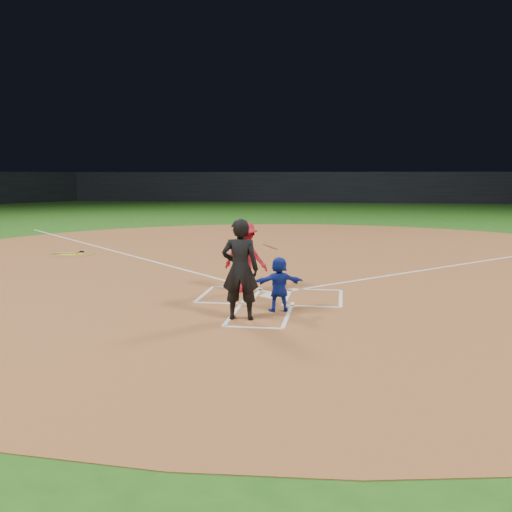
# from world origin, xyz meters

# --- Properties ---
(ground) EXTENTS (120.00, 120.00, 0.00)m
(ground) POSITION_xyz_m (0.00, 0.00, 0.00)
(ground) COLOR #1D5214
(ground) RESTS_ON ground
(home_plate_dirt) EXTENTS (28.00, 28.00, 0.01)m
(home_plate_dirt) POSITION_xyz_m (0.00, 6.00, 0.01)
(home_plate_dirt) COLOR brown
(home_plate_dirt) RESTS_ON ground
(stadium_wall_far) EXTENTS (80.00, 1.20, 3.20)m
(stadium_wall_far) POSITION_xyz_m (0.00, 48.00, 1.60)
(stadium_wall_far) COLOR black
(stadium_wall_far) RESTS_ON ground
(home_plate) EXTENTS (0.60, 0.60, 0.02)m
(home_plate) POSITION_xyz_m (0.00, 0.00, 0.02)
(home_plate) COLOR white
(home_plate) RESTS_ON home_plate_dirt
(on_deck_circle) EXTENTS (1.70, 1.70, 0.01)m
(on_deck_circle) POSITION_xyz_m (-7.96, 6.07, 0.02)
(on_deck_circle) COLOR brown
(on_deck_circle) RESTS_ON home_plate_dirt
(on_deck_logo) EXTENTS (0.80, 0.80, 0.00)m
(on_deck_logo) POSITION_xyz_m (-7.96, 6.07, 0.02)
(on_deck_logo) COLOR gold
(on_deck_logo) RESTS_ON on_deck_circle
(on_deck_bat_a) EXTENTS (0.31, 0.82, 0.06)m
(on_deck_bat_a) POSITION_xyz_m (-7.81, 6.32, 0.05)
(on_deck_bat_a) COLOR olive
(on_deck_bat_a) RESTS_ON on_deck_circle
(on_deck_bat_b) EXTENTS (0.83, 0.27, 0.06)m
(on_deck_bat_b) POSITION_xyz_m (-8.16, 5.97, 0.05)
(on_deck_bat_b) COLOR olive
(on_deck_bat_b) RESTS_ON on_deck_circle
(bat_weight_donut) EXTENTS (0.19, 0.19, 0.05)m
(bat_weight_donut) POSITION_xyz_m (-7.76, 6.47, 0.05)
(bat_weight_donut) COLOR black
(bat_weight_donut) RESTS_ON on_deck_circle
(catcher) EXTENTS (1.10, 0.64, 1.13)m
(catcher) POSITION_xyz_m (0.33, -1.43, 0.58)
(catcher) COLOR #1329A1
(catcher) RESTS_ON home_plate_dirt
(umpire) EXTENTS (0.74, 0.51, 1.96)m
(umpire) POSITION_xyz_m (-0.33, -2.21, 0.99)
(umpire) COLOR black
(umpire) RESTS_ON home_plate_dirt
(chalk_markings) EXTENTS (28.35, 17.32, 0.01)m
(chalk_markings) POSITION_xyz_m (0.00, 5.29, 0.01)
(chalk_markings) COLOR white
(chalk_markings) RESTS_ON home_plate_dirt
(batter_at_plate) EXTENTS (1.36, 1.00, 1.68)m
(batter_at_plate) POSITION_xyz_m (-0.67, 0.38, 0.85)
(batter_at_plate) COLOR #AB1323
(batter_at_plate) RESTS_ON home_plate_dirt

